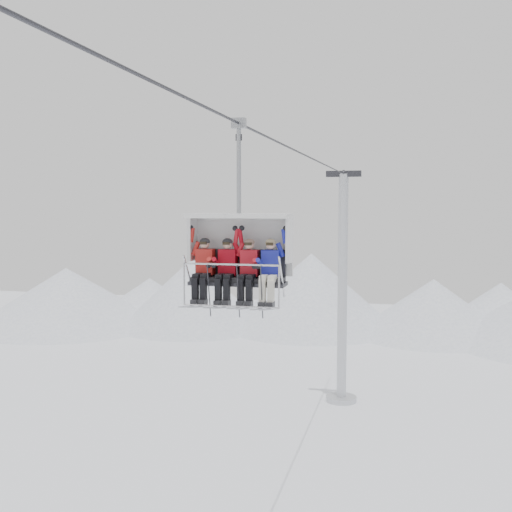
% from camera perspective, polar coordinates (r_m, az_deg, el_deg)
% --- Properties ---
extents(ridgeline, '(72.00, 21.00, 7.00)m').
position_cam_1_polar(ridgeline, '(58.00, 8.00, -4.07)').
color(ridgeline, white).
rests_on(ridgeline, ground).
extents(lift_tower_right, '(2.00, 1.80, 13.48)m').
position_cam_1_polar(lift_tower_right, '(37.68, 7.68, -4.25)').
color(lift_tower_right, '#B7B9BE').
rests_on(lift_tower_right, ground).
extents(haul_cable, '(0.06, 50.00, 0.06)m').
position_cam_1_polar(haul_cable, '(15.56, -0.00, 11.01)').
color(haul_cable, '#2B2A2F').
rests_on(haul_cable, lift_tower_left).
extents(chairlift_carrier, '(2.24, 1.17, 3.98)m').
position_cam_1_polar(chairlift_carrier, '(14.04, -1.40, 0.85)').
color(chairlift_carrier, black).
rests_on(chairlift_carrier, haul_cable).
extents(skier_far_left, '(0.38, 1.69, 1.54)m').
position_cam_1_polar(skier_far_left, '(13.99, -4.67, -1.07)').
color(skier_far_left, red).
rests_on(skier_far_left, chairlift_carrier).
extents(skier_center_left, '(0.38, 1.69, 1.54)m').
position_cam_1_polar(skier_center_left, '(13.85, -2.64, -1.12)').
color(skier_center_left, '#A30815').
rests_on(skier_center_left, chairlift_carrier).
extents(skier_center_right, '(0.38, 1.69, 1.53)m').
position_cam_1_polar(skier_center_right, '(13.72, -0.68, -1.18)').
color(skier_center_right, red).
rests_on(skier_center_right, chairlift_carrier).
extents(skier_far_right, '(0.38, 1.69, 1.54)m').
position_cam_1_polar(skier_far_right, '(13.62, 1.23, -1.22)').
color(skier_far_right, '#1E24A8').
rests_on(skier_far_right, chairlift_carrier).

